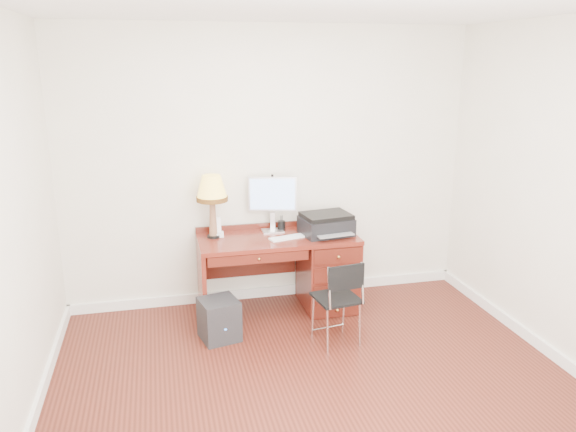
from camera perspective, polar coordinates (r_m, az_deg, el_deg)
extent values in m
plane|color=#3D150D|center=(4.41, 3.04, -16.96)|extent=(4.00, 4.00, 0.00)
plane|color=white|center=(5.51, -1.87, 4.94)|extent=(4.00, 0.00, 4.00)
plane|color=white|center=(3.81, -26.86, -1.64)|extent=(0.00, 3.50, 3.50)
plane|color=white|center=(4.81, 26.85, 1.66)|extent=(0.00, 3.50, 3.50)
plane|color=white|center=(3.73, 3.68, 20.66)|extent=(4.00, 4.00, 0.00)
cube|color=white|center=(5.87, -1.72, -7.64)|extent=(4.00, 0.03, 0.10)
cube|color=white|center=(4.34, -24.46, -18.25)|extent=(0.03, 3.50, 0.10)
cube|color=white|center=(5.23, 24.95, -12.29)|extent=(0.03, 3.50, 0.10)
cube|color=maroon|center=(5.32, -1.05, -2.32)|extent=(1.50, 0.65, 0.04)
cube|color=maroon|center=(5.57, 4.03, -5.63)|extent=(0.50, 0.61, 0.71)
cube|color=maroon|center=(5.36, -8.73, -6.67)|extent=(0.04, 0.61, 0.71)
cube|color=#531910|center=(5.64, -4.06, -4.19)|extent=(0.96, 0.03, 0.39)
cube|color=#531910|center=(5.02, -2.98, -4.32)|extent=(0.91, 0.03, 0.09)
sphere|color=#BF8C3F|center=(5.28, 5.11, -6.89)|extent=(0.03, 0.03, 0.03)
cube|color=silver|center=(5.48, -1.57, -1.50)|extent=(0.24, 0.19, 0.01)
cube|color=silver|center=(5.50, -1.67, -0.45)|extent=(0.05, 0.04, 0.17)
cube|color=silver|center=(5.41, -1.66, 2.26)|extent=(0.46, 0.14, 0.34)
cube|color=#4C8CF2|center=(5.39, -1.61, 2.21)|extent=(0.42, 0.10, 0.30)
cube|color=white|center=(5.27, 0.07, -2.19)|extent=(0.39, 0.20, 0.01)
cylinder|color=black|center=(5.32, 3.86, -2.10)|extent=(0.20, 0.20, 0.01)
ellipsoid|color=white|center=(5.32, 3.87, -1.90)|extent=(0.09, 0.06, 0.03)
cube|color=black|center=(5.38, 3.89, -1.01)|extent=(0.51, 0.42, 0.16)
cube|color=black|center=(5.36, 3.91, 0.04)|extent=(0.48, 0.40, 0.04)
cylinder|color=black|center=(5.34, -7.57, -2.04)|extent=(0.12, 0.12, 0.02)
cone|color=#885E40|center=(5.29, -7.64, -0.10)|extent=(0.08, 0.08, 0.35)
cone|color=#FBD24F|center=(5.22, -7.76, 2.94)|extent=(0.29, 0.29, 0.22)
cylinder|color=#593814|center=(5.25, -7.71, 1.76)|extent=(0.29, 0.29, 0.04)
cube|color=white|center=(5.36, -7.03, -1.86)|extent=(0.09, 0.09, 0.04)
cube|color=white|center=(5.33, -7.06, -0.91)|extent=(0.05, 0.06, 0.15)
cylinder|color=black|center=(5.51, -0.67, -0.98)|extent=(0.07, 0.07, 0.09)
cube|color=black|center=(4.87, 4.94, -8.29)|extent=(0.40, 0.40, 0.02)
cube|color=black|center=(4.63, 5.67, -6.29)|extent=(0.32, 0.07, 0.21)
cylinder|color=silver|center=(5.04, 2.69, -9.88)|extent=(0.02, 0.02, 0.40)
cylinder|color=silver|center=(5.13, 5.99, -9.50)|extent=(0.02, 0.02, 0.40)
cylinder|color=silver|center=(4.78, 3.70, -11.39)|extent=(0.02, 0.02, 0.40)
cylinder|color=silver|center=(4.87, 7.17, -10.95)|extent=(0.02, 0.02, 0.40)
cylinder|color=silver|center=(4.61, 3.85, -7.29)|extent=(0.02, 0.02, 0.36)
cylinder|color=silver|center=(4.70, 7.41, -6.91)|extent=(0.02, 0.02, 0.36)
cube|color=black|center=(5.01, -7.01, -10.37)|extent=(0.38, 0.38, 0.36)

